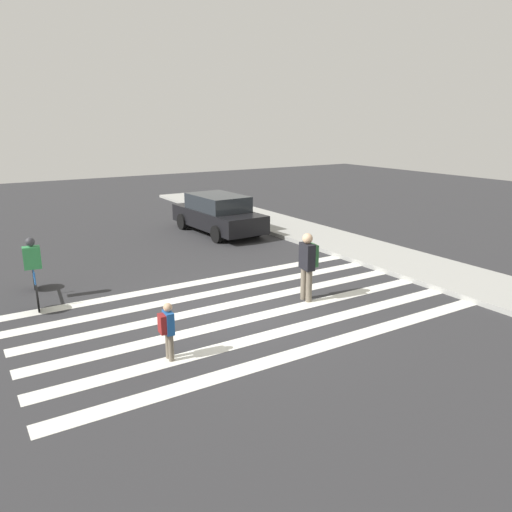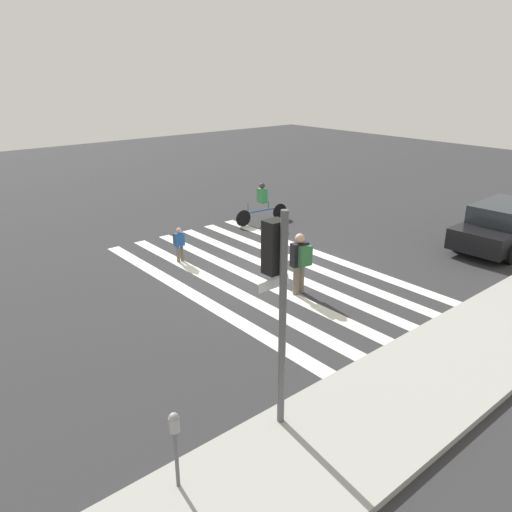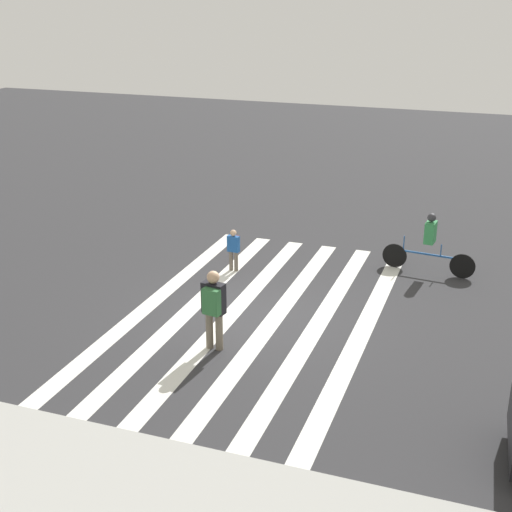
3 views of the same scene
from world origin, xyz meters
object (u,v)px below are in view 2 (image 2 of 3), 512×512
object	(u,v)px
parking_meter	(175,435)
traffic_light	(277,281)
cyclist_near_curb	(262,201)
car_parked_far_curb	(504,225)
pedestrian_adult_tall_backpack	(179,242)
pedestrian_child_with_backpack	(300,259)

from	to	relation	value
parking_meter	traffic_light	bearing A→B (deg)	-173.64
cyclist_near_curb	car_parked_far_curb	distance (m)	8.64
pedestrian_adult_tall_backpack	parking_meter	bearing A→B (deg)	62.22
traffic_light	pedestrian_adult_tall_backpack	xyz separation A→B (m)	(-2.86, -7.65, -2.02)
pedestrian_adult_tall_backpack	cyclist_near_curb	bearing A→B (deg)	-157.76
parking_meter	pedestrian_child_with_backpack	size ratio (longest dim) A/B	0.82
parking_meter	cyclist_near_curb	world-z (taller)	cyclist_near_curb
traffic_light	pedestrian_child_with_backpack	size ratio (longest dim) A/B	2.25
traffic_light	parking_meter	xyz separation A→B (m)	(2.07, 0.23, -1.64)
traffic_light	pedestrian_child_with_backpack	xyz separation A→B (m)	(-4.05, -3.49, -1.68)
parking_meter	car_parked_far_curb	world-z (taller)	car_parked_far_curb
traffic_light	pedestrian_child_with_backpack	distance (m)	5.61
cyclist_near_curb	pedestrian_child_with_backpack	bearing A→B (deg)	64.12
pedestrian_adult_tall_backpack	car_parked_far_curb	xyz separation A→B (m)	(-9.17, 5.88, 0.11)
pedestrian_adult_tall_backpack	cyclist_near_curb	world-z (taller)	cyclist_near_curb
traffic_light	car_parked_far_curb	distance (m)	12.31
traffic_light	pedestrian_adult_tall_backpack	world-z (taller)	traffic_light
parking_meter	car_parked_far_curb	size ratio (longest dim) A/B	0.30
pedestrian_adult_tall_backpack	cyclist_near_curb	size ratio (longest dim) A/B	0.47
cyclist_near_curb	traffic_light	bearing A→B (deg)	56.50
pedestrian_child_with_backpack	cyclist_near_curb	bearing A→B (deg)	67.61
traffic_light	cyclist_near_curb	xyz separation A→B (m)	(-7.61, -9.19, -1.82)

